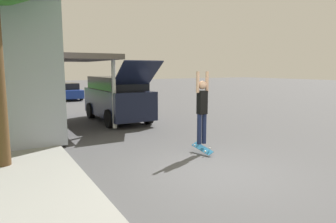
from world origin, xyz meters
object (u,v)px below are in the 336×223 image
suv_parked (117,98)px  skateboarder (202,107)px  car_down_street (66,91)px  skateboard (202,148)px

suv_parked → skateboarder: 6.45m
skateboarder → car_down_street: bearing=90.2°
suv_parked → car_down_street: (0.04, 11.74, -0.45)m
skateboarder → skateboard: bearing=-18.6°
suv_parked → car_down_street: suv_parked is taller
skateboarder → skateboard: 1.21m
suv_parked → skateboarder: size_ratio=2.54×
skateboard → suv_parked: bearing=91.2°
skateboarder → skateboard: skateboarder is taller
car_down_street → skateboarder: size_ratio=2.11×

